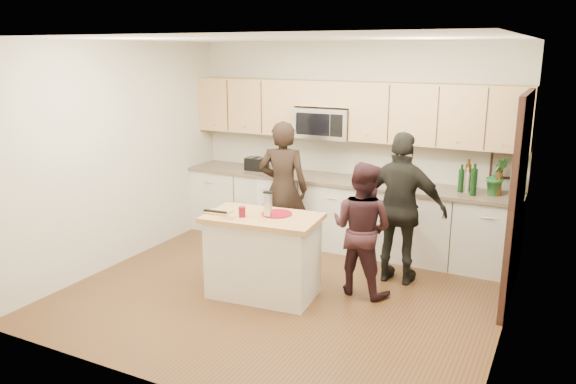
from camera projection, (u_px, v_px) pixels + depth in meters
The scene contains 21 objects.
floor at pixel (283, 293), 6.17m from camera, with size 4.50×4.50×0.00m, color brown.
room_shell at pixel (283, 137), 5.75m from camera, with size 4.52×4.02×2.71m.
back_cabinetry at pixel (341, 213), 7.52m from camera, with size 4.50×0.66×0.94m.
upper_cabinetry at pixel (350, 109), 7.29m from camera, with size 4.50×0.33×0.75m.
microwave at pixel (324, 123), 7.46m from camera, with size 0.76×0.41×0.40m.
doorway at pixel (519, 196), 5.69m from camera, with size 0.06×1.25×2.20m.
framed_picture at pixel (503, 163), 6.72m from camera, with size 0.30×0.03×0.38m.
dish_towel at pixel (272, 184), 7.69m from camera, with size 0.34×0.60×0.48m.
island at pixel (263, 255), 6.02m from camera, with size 1.26×0.81×0.90m.
red_plate at pixel (277, 214), 5.94m from camera, with size 0.32×0.32×0.02m, color maroon.
box_grater at pixel (268, 203), 5.81m from camera, with size 0.09×0.05×0.26m.
drink_glass at pixel (242, 212), 5.84m from camera, with size 0.07×0.07×0.11m, color maroon.
cutting_board at pixel (219, 212), 5.99m from camera, with size 0.24×0.20×0.02m, color #AD7A48.
tongs at pixel (215, 211), 5.95m from camera, with size 0.27×0.03×0.02m, color black.
knife at pixel (227, 217), 5.78m from camera, with size 0.18×0.02×0.01m, color silver.
toaster at pixel (257, 164), 7.93m from camera, with size 0.28×0.22×0.18m.
bottle_cluster at pixel (485, 179), 6.59m from camera, with size 0.65×0.31×0.40m.
orchid at pixel (497, 176), 6.53m from camera, with size 0.25×0.20×0.46m, color #2B6C30.
woman_left at pixel (283, 189), 7.16m from camera, with size 0.63×0.42×1.74m, color black.
woman_center at pixel (362, 229), 6.02m from camera, with size 0.71×0.55×1.46m, color black.
woman_right at pixel (401, 209), 6.27m from camera, with size 1.01×0.42×1.73m, color black.
Camera 1 is at (2.63, -5.07, 2.60)m, focal length 35.00 mm.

